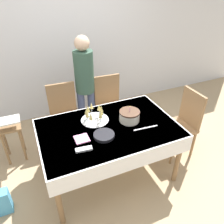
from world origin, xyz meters
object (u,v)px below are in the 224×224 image
object	(u,v)px
birthday_cake	(129,116)
high_chair	(10,131)
person_standing	(85,80)
dining_chair_far_left	(65,114)
plate_stack_main	(104,135)
champagne_tray	(94,114)
dining_chair_right_end	(183,121)
gift_bag	(1,203)
dining_chair_far_right	(109,104)

from	to	relation	value
birthday_cake	high_chair	distance (m)	1.62
birthday_cake	person_standing	world-z (taller)	person_standing
dining_chair_far_left	birthday_cake	distance (m)	1.07
plate_stack_main	high_chair	distance (m)	1.38
champagne_tray	person_standing	bearing A→B (deg)	80.74
dining_chair_right_end	dining_chair_far_left	bearing A→B (deg)	150.33
dining_chair_right_end	high_chair	distance (m)	2.36
person_standing	gift_bag	distance (m)	1.85
dining_chair_far_right	birthday_cake	bearing A→B (deg)	-95.33
champagne_tray	high_chair	size ratio (longest dim) A/B	0.47
champagne_tray	person_standing	xyz separation A→B (m)	(0.13, 0.77, 0.10)
birthday_cake	plate_stack_main	world-z (taller)	birthday_cake
plate_stack_main	gift_bag	bearing A→B (deg)	176.12
dining_chair_far_left	gift_bag	xyz separation A→B (m)	(-0.95, -0.89, -0.38)
dining_chair_far_left	birthday_cake	xyz separation A→B (m)	(0.63, -0.81, 0.29)
dining_chair_far_right	dining_chair_right_end	size ratio (longest dim) A/B	1.00
high_chair	plate_stack_main	bearing A→B (deg)	-42.68
dining_chair_far_right	champagne_tray	distance (m)	0.84
dining_chair_far_right	dining_chair_right_end	xyz separation A→B (m)	(0.76, -0.84, 0.00)
dining_chair_far_left	plate_stack_main	distance (m)	1.03
dining_chair_far_left	high_chair	distance (m)	0.76
dining_chair_right_end	champagne_tray	xyz separation A→B (m)	(-1.22, 0.20, 0.31)
dining_chair_far_left	champagne_tray	distance (m)	0.75
dining_chair_right_end	high_chair	bearing A→B (deg)	160.62
dining_chair_far_left	person_standing	size ratio (longest dim) A/B	0.61
birthday_cake	gift_bag	distance (m)	1.72
champagne_tray	plate_stack_main	world-z (taller)	champagne_tray
person_standing	dining_chair_far_left	bearing A→B (deg)	-160.26
person_standing	high_chair	bearing A→B (deg)	-170.56
dining_chair_far_left	dining_chair_far_right	xyz separation A→B (m)	(0.71, -0.00, 0.00)
dining_chair_far_right	birthday_cake	xyz separation A→B (m)	(-0.08, -0.81, 0.29)
dining_chair_far_right	champagne_tray	bearing A→B (deg)	-125.83
dining_chair_far_right	high_chair	distance (m)	1.46
high_chair	gift_bag	world-z (taller)	high_chair
dining_chair_far_right	gift_bag	distance (m)	1.92
birthday_cake	dining_chair_far_left	bearing A→B (deg)	127.94
dining_chair_right_end	person_standing	distance (m)	1.52
dining_chair_right_end	plate_stack_main	distance (m)	1.26
champagne_tray	dining_chair_far_left	bearing A→B (deg)	111.46
dining_chair_right_end	birthday_cake	bearing A→B (deg)	178.21
plate_stack_main	champagne_tray	bearing A→B (deg)	88.20
dining_chair_far_left	champagne_tray	world-z (taller)	dining_chair_far_left
dining_chair_far_left	dining_chair_right_end	distance (m)	1.69
birthday_cake	gift_bag	xyz separation A→B (m)	(-1.58, -0.08, -0.67)
dining_chair_far_right	plate_stack_main	distance (m)	1.10
dining_chair_right_end	birthday_cake	xyz separation A→B (m)	(-0.84, 0.03, 0.29)
dining_chair_far_left	gift_bag	bearing A→B (deg)	-136.89
dining_chair_right_end	birthday_cake	distance (m)	0.88
dining_chair_right_end	person_standing	size ratio (longest dim) A/B	0.61
plate_stack_main	dining_chair_right_end	bearing A→B (deg)	6.31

